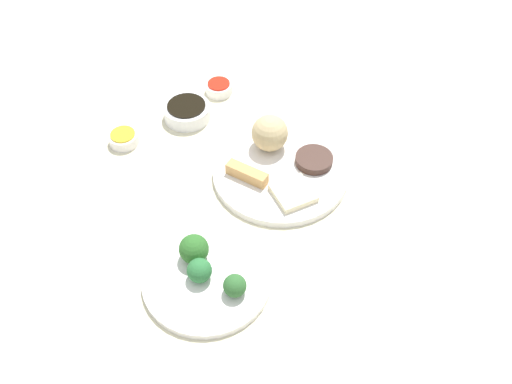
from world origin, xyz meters
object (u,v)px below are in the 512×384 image
at_px(broccoli_plate, 207,278).
at_px(sauce_ramekin_hot_mustard, 124,139).
at_px(main_plate, 281,173).
at_px(soy_sauce_bowl, 187,112).
at_px(sauce_ramekin_sweet_and_sour, 219,88).

relative_size(broccoli_plate, sauce_ramekin_hot_mustard, 3.57).
relative_size(main_plate, soy_sauce_bowl, 2.65).
xyz_separation_m(main_plate, sauce_ramekin_sweet_and_sour, (0.01, -0.32, 0.00)).
bearing_deg(broccoli_plate, soy_sauce_bowl, -105.87).
bearing_deg(main_plate, sauce_ramekin_hot_mustard, -41.17).
bearing_deg(main_plate, sauce_ramekin_sweet_and_sour, -88.12).
relative_size(main_plate, sauce_ramekin_hot_mustard, 4.35).
bearing_deg(soy_sauce_bowl, sauce_ramekin_sweet_and_sour, -151.57).
height_order(broccoli_plate, sauce_ramekin_hot_mustard, sauce_ramekin_hot_mustard).
xyz_separation_m(broccoli_plate, sauce_ramekin_sweet_and_sour, (-0.23, -0.50, 0.01)).
xyz_separation_m(soy_sauce_bowl, sauce_ramekin_sweet_and_sour, (-0.11, -0.06, -0.01)).
relative_size(soy_sauce_bowl, sauce_ramekin_sweet_and_sour, 1.64).
relative_size(main_plate, sauce_ramekin_sweet_and_sour, 4.35).
xyz_separation_m(sauce_ramekin_hot_mustard, sauce_ramekin_sweet_and_sour, (-0.27, -0.08, 0.00)).
bearing_deg(sauce_ramekin_sweet_and_sour, sauce_ramekin_hot_mustard, 16.27).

